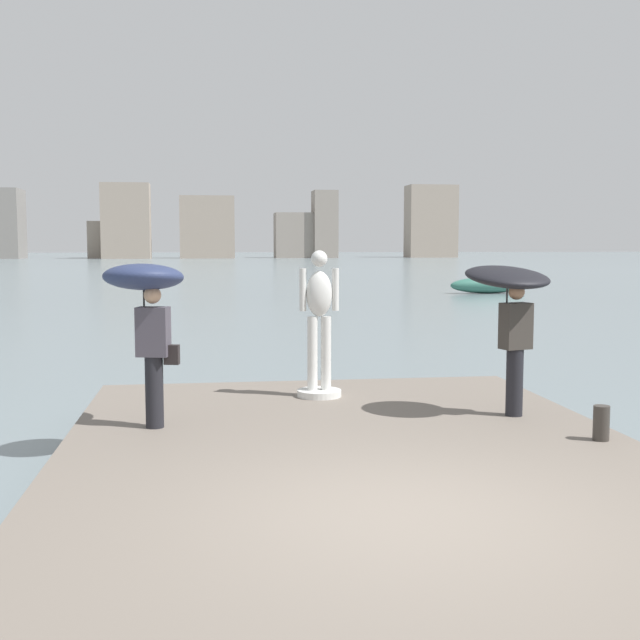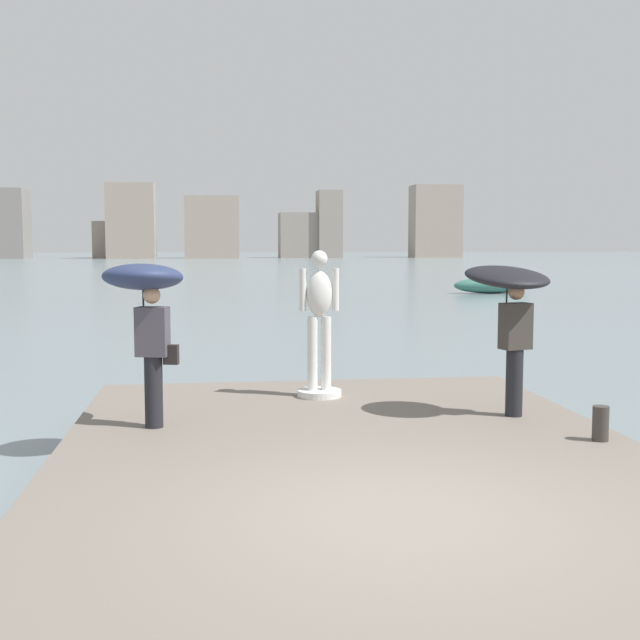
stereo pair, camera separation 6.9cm
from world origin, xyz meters
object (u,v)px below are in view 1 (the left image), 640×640
at_px(onlooker_left, 146,298).
at_px(boat_near, 488,285).
at_px(onlooker_right, 510,297).
at_px(mooring_bollard, 601,423).
at_px(statue_white_figure, 319,330).

xyz_separation_m(onlooker_left, boat_near, (15.55, 31.16, -1.56)).
relative_size(onlooker_left, boat_near, 0.46).
distance_m(onlooker_right, mooring_bollard, 2.04).
height_order(onlooker_left, mooring_bollard, onlooker_left).
height_order(onlooker_left, boat_near, onlooker_left).
xyz_separation_m(onlooker_left, onlooker_right, (4.60, -0.00, -0.04)).
distance_m(onlooker_left, onlooker_right, 4.60).
xyz_separation_m(statue_white_figure, boat_near, (13.20, 29.50, -0.95)).
relative_size(statue_white_figure, boat_near, 0.49).
xyz_separation_m(onlooker_left, mooring_bollard, (5.18, -1.41, -1.39)).
relative_size(mooring_bollard, boat_near, 0.09).
relative_size(onlooker_left, onlooker_right, 1.01).
bearing_deg(statue_white_figure, onlooker_right, -36.40).
bearing_deg(boat_near, onlooker_left, -116.51).
bearing_deg(boat_near, mooring_bollard, -107.66).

